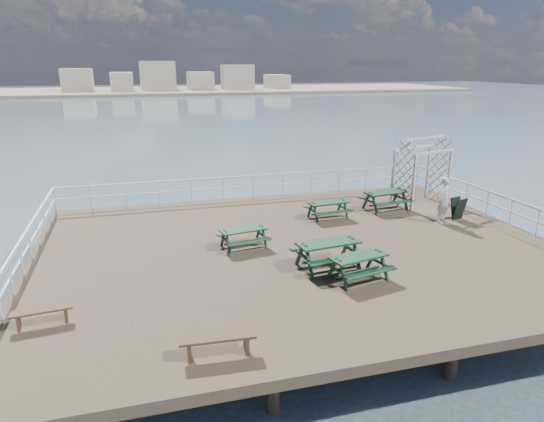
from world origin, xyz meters
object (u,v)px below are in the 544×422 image
Objects in this scene: picnic_table_c at (386,196)px; person at (444,200)px; picnic_table_d at (328,249)px; flat_bench_far at (218,341)px; flat_bench_near at (42,313)px; picnic_table_e at (359,262)px; picnic_table_b at (328,206)px; picnic_table_a at (244,234)px; trellis_arbor at (421,175)px.

person is at bearing -67.89° from picnic_table_c.
picnic_table_c is 0.98× the size of picnic_table_d.
flat_bench_near is at bearing 150.96° from flat_bench_far.
person is at bearing 10.43° from flat_bench_near.
picnic_table_e is at bearing -171.74° from person.
flat_bench_near is at bearing -161.67° from picnic_table_c.
picnic_table_c is 1.25× the size of flat_bench_far.
picnic_table_b is 0.88× the size of picnic_table_e.
flat_bench_far is at bearing -116.91° from picnic_table_a.
picnic_table_b is 4.64m from person.
picnic_table_b is 5.10m from picnic_table_d.
picnic_table_a is 0.89× the size of picnic_table_e.
person is (6.18, 2.97, 0.32)m from picnic_table_d.
trellis_arbor is at bearing 34.65° from picnic_table_e.
trellis_arbor is (4.86, 0.91, 0.84)m from picnic_table_b.
picnic_table_e is at bearing -132.98° from picnic_table_c.
person reaches higher than flat_bench_far.
flat_bench_near is (-5.92, -3.78, -0.20)m from picnic_table_a.
flat_bench_near is 0.86× the size of flat_bench_far.
person is at bearing -5.62° from picnic_table_a.
picnic_table_d is 1.28× the size of flat_bench_far.
trellis_arbor reaches higher than picnic_table_b.
picnic_table_c is 2.13m from trellis_arbor.
trellis_arbor is (10.92, 9.53, 0.99)m from flat_bench_far.
trellis_arbor is (8.97, 3.25, 0.85)m from picnic_table_a.
picnic_table_d reaches higher than picnic_table_c.
person reaches higher than picnic_table_b.
picnic_table_c is 1.13× the size of person.
picnic_table_d is 8.84m from trellis_arbor.
flat_bench_far is at bearing -161.60° from picnic_table_e.
picnic_table_b is at bearing 20.14° from picnic_table_a.
picnic_table_c reaches higher than flat_bench_near.
trellis_arbor reaches higher than person.
flat_bench_far is 12.41m from person.
picnic_table_b is 1.22× the size of flat_bench_near.
picnic_table_b is 11.74m from flat_bench_near.
flat_bench_far is (3.96, -2.49, 0.05)m from flat_bench_near.
picnic_table_d is 0.71× the size of trellis_arbor.
picnic_table_c is 7.12m from picnic_table_d.
flat_bench_near is (-8.12, -1.39, -0.31)m from picnic_table_d.
picnic_table_e is at bearing -4.47° from flat_bench_near.
flat_bench_far is (-1.96, -6.28, -0.14)m from picnic_table_a.
picnic_table_d is at bearing 103.93° from picnic_table_e.
trellis_arbor reaches higher than picnic_table_e.
picnic_table_d is (-1.90, -4.73, 0.10)m from picnic_table_b.
trellis_arbor is (6.77, 5.64, 0.74)m from picnic_table_d.
picnic_table_b is at bearing -179.08° from picnic_table_c.
picnic_table_d reaches higher than picnic_table_e.
person is (10.33, 6.86, 0.58)m from flat_bench_far.
trellis_arbor is at bearing 5.29° from picnic_table_b.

